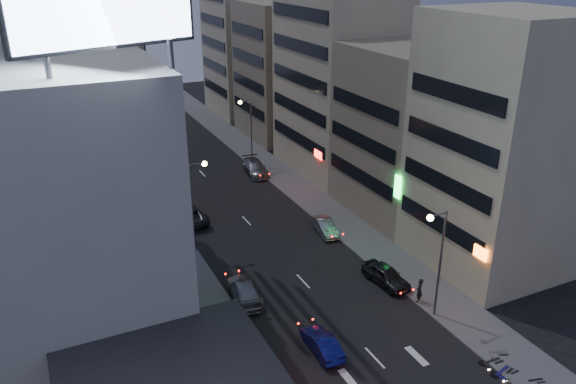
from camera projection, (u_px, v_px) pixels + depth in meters
sidewalk_left at (154, 219)px, 53.88m from camera, size 4.00×120.00×0.12m
sidewalk_right at (302, 192)px, 60.22m from camera, size 4.00×120.00×0.12m
white_building at (45, 184)px, 38.51m from camera, size 14.00×24.00×18.00m
shophouse_near at (500, 146)px, 42.92m from camera, size 10.00×11.00×20.00m
shophouse_mid at (411, 131)px, 53.45m from camera, size 11.00×12.00×16.00m
shophouse_far at (339, 76)px, 62.89m from camera, size 10.00×14.00×22.00m
far_left_a at (42, 93)px, 59.49m from camera, size 11.00×10.00×20.00m
far_left_b at (34, 92)px, 71.07m from camera, size 12.00×10.00×15.00m
far_right_a at (286, 70)px, 76.33m from camera, size 11.00×12.00×18.00m
far_right_b at (250, 35)px, 86.99m from camera, size 12.00×12.00×24.00m
street_lamp_right_near at (437, 250)px, 37.38m from camera, size 1.60×0.44×8.02m
street_lamp_left at (196, 195)px, 45.99m from camera, size 1.60×0.44×8.02m
street_lamp_right_far at (248, 123)px, 65.63m from camera, size 1.60×0.44×8.02m
parked_car_right_near at (386, 275)px, 43.15m from camera, size 2.21×4.58×1.51m
parked_car_right_mid at (325, 227)px, 51.12m from camera, size 1.92×4.16×1.32m
parked_car_left at (186, 213)px, 53.39m from camera, size 3.23×5.99×1.60m
parked_car_right_far at (255, 168)px, 64.96m from camera, size 2.91×5.64×1.57m
road_car_blue at (322, 343)px, 35.78m from camera, size 1.51×3.98×1.30m
road_car_silver at (244, 290)px, 41.29m from camera, size 2.96×5.35×1.47m
person at (419, 290)px, 40.70m from camera, size 0.82×0.73×1.88m
scooter_black_a at (543, 371)px, 33.44m from camera, size 0.94×1.71×0.99m
scooter_silver_a at (514, 360)px, 34.30m from camera, size 0.68×1.77×1.07m
scooter_blue at (508, 357)px, 34.45m from camera, size 1.10×2.01×1.17m
scooter_black_b at (499, 350)px, 35.15m from camera, size 0.66×1.85×1.12m
scooter_silver_b at (507, 344)px, 35.70m from camera, size 1.26×1.84×1.07m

